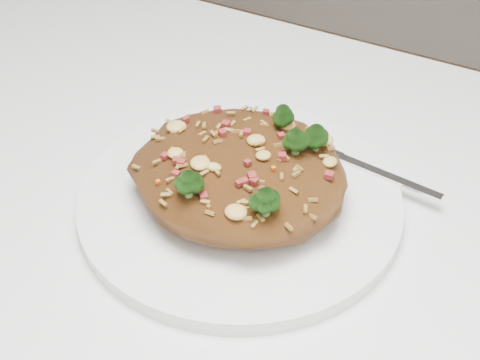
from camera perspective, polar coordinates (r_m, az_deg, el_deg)
name	(u,v)px	position (r m, az deg, el deg)	size (l,w,h in m)	color
dining_table	(91,287)	(0.64, -12.58, -8.92)	(1.20, 0.80, 0.75)	white
plate	(240,200)	(0.57, 0.00, -1.69)	(0.27, 0.27, 0.01)	white
fried_rice	(241,165)	(0.54, 0.07, 1.32)	(0.18, 0.17, 0.07)	brown
fork	(363,166)	(0.60, 10.49, 1.17)	(0.16, 0.03, 0.00)	silver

